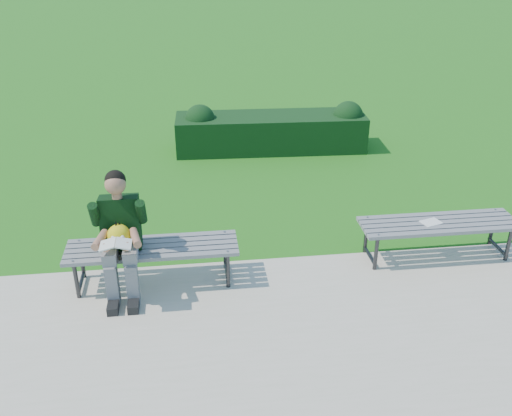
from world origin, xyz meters
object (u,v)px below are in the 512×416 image
at_px(seated_boy, 120,232).
at_px(bench_left, 152,251).
at_px(paper_sheet, 431,222).
at_px(hedge, 272,130).
at_px(bench_right, 439,226).

bearing_deg(seated_boy, bench_left, 17.39).
xyz_separation_m(bench_left, paper_sheet, (3.12, 0.14, 0.06)).
height_order(hedge, bench_left, hedge).
xyz_separation_m(hedge, bench_right, (1.37, -3.75, 0.08)).
relative_size(bench_left, paper_sheet, 6.98).
bearing_deg(paper_sheet, hedge, 108.73).
distance_m(hedge, paper_sheet, 3.96).
bearing_deg(bench_right, paper_sheet, 180.00).
xyz_separation_m(hedge, bench_left, (-1.85, -3.89, 0.08)).
bearing_deg(bench_right, hedge, 110.09).
relative_size(bench_right, seated_boy, 1.37).
xyz_separation_m(hedge, paper_sheet, (1.27, -3.75, 0.13)).
bearing_deg(bench_right, seated_boy, -176.14).
height_order(hedge, seated_boy, seated_boy).
distance_m(seated_boy, paper_sheet, 3.44).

